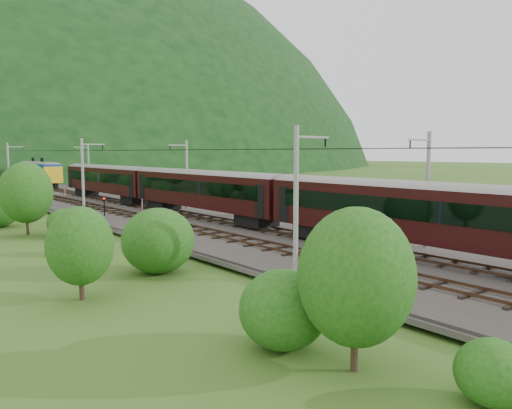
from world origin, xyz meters
TOP-DOWN VIEW (x-y plane):
  - ground at (0.00, 0.00)m, footprint 600.00×600.00m
  - railbed at (0.00, 10.00)m, footprint 14.00×220.00m
  - track_left at (-2.40, 10.00)m, footprint 2.40×220.00m
  - track_right at (2.40, 10.00)m, footprint 2.40×220.00m
  - catenary_left at (-6.12, 32.00)m, footprint 2.54×192.28m
  - catenary_right at (6.12, 32.00)m, footprint 2.54×192.28m
  - overhead_wires at (0.00, 10.00)m, footprint 4.83×198.00m
  - train at (2.40, 22.46)m, footprint 3.20×127.65m
  - hazard_post_near at (-0.29, 56.36)m, footprint 0.18×0.18m
  - hazard_post_far at (0.30, 31.85)m, footprint 0.15×0.15m
  - signal at (-4.58, 30.61)m, footprint 0.21×0.21m
  - vegetation_left at (-14.66, 22.90)m, footprint 12.39×146.75m
  - vegetation_right at (11.60, 6.47)m, footprint 5.38×90.67m

SIDE VIEW (x-z plane):
  - ground at x=0.00m, z-range 0.00..0.00m
  - railbed at x=0.00m, z-range 0.00..0.30m
  - track_left at x=-2.40m, z-range 0.24..0.51m
  - track_right at x=2.40m, z-range 0.24..0.51m
  - hazard_post_far at x=0.30m, z-range 0.30..1.69m
  - hazard_post_near at x=-0.29m, z-range 0.30..2.00m
  - vegetation_right at x=11.60m, z-range -0.21..2.60m
  - signal at x=-4.58m, z-range 0.47..2.38m
  - vegetation_left at x=-14.66m, z-range -0.84..6.24m
  - train at x=2.40m, z-range 0.97..6.55m
  - catenary_left at x=-6.12m, z-range 0.50..8.50m
  - catenary_right at x=6.12m, z-range 0.50..8.50m
  - overhead_wires at x=0.00m, z-range 7.08..7.12m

